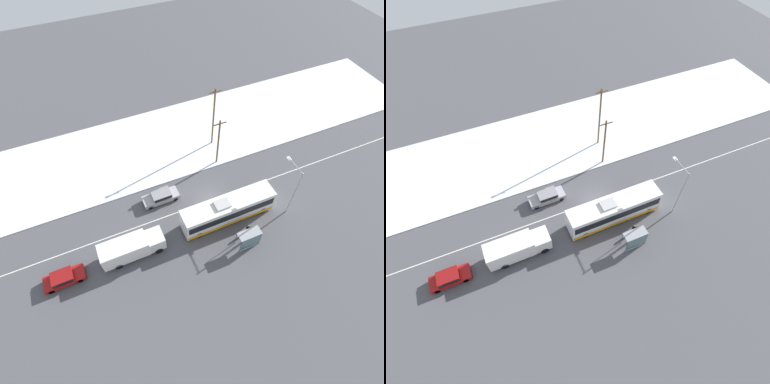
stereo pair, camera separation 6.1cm
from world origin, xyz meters
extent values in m
plane|color=#4C4C51|center=(0.00, 0.00, 0.00)|extent=(120.00, 120.00, 0.00)
cube|color=silver|center=(0.00, 12.64, 0.06)|extent=(80.00, 15.17, 0.12)
cube|color=silver|center=(0.00, 0.00, 0.00)|extent=(60.00, 0.12, 0.00)
cube|color=white|center=(0.76, -3.12, 1.79)|extent=(11.65, 2.55, 3.03)
cube|color=black|center=(0.76, -3.12, 2.15)|extent=(11.18, 2.57, 1.15)
cube|color=orange|center=(0.76, -3.12, 0.55)|extent=(11.53, 2.57, 0.54)
cube|color=#B2B2B2|center=(-0.11, -3.12, 3.42)|extent=(1.80, 1.40, 0.24)
cylinder|color=black|center=(5.18, -4.25, 0.50)|extent=(1.00, 0.28, 1.00)
cylinder|color=black|center=(5.18, -1.98, 0.50)|extent=(1.00, 0.28, 1.00)
cylinder|color=black|center=(-3.46, -4.25, 0.50)|extent=(1.00, 0.28, 1.00)
cylinder|color=black|center=(-3.46, -1.98, 0.50)|extent=(1.00, 0.28, 1.00)
cube|color=silver|center=(-12.15, -3.22, 1.66)|extent=(5.32, 2.30, 2.33)
cube|color=silver|center=(-8.54, -3.22, 1.40)|extent=(1.90, 2.18, 1.81)
cube|color=black|center=(-7.61, -3.22, 1.76)|extent=(0.06, 1.95, 0.80)
cylinder|color=black|center=(-8.54, -4.24, 0.45)|extent=(0.90, 0.26, 0.90)
cylinder|color=black|center=(-8.54, -2.20, 0.45)|extent=(0.90, 0.26, 0.90)
cylinder|color=black|center=(-13.22, -4.24, 0.45)|extent=(0.90, 0.26, 0.90)
cylinder|color=black|center=(-13.22, -2.20, 0.45)|extent=(0.90, 0.26, 0.90)
cube|color=#9E9EA3|center=(-5.81, 2.66, 0.54)|extent=(4.68, 1.80, 0.64)
cube|color=gray|center=(-5.69, 2.66, 1.15)|extent=(2.43, 1.66, 0.58)
cube|color=black|center=(-5.69, 2.66, 1.16)|extent=(2.24, 1.69, 0.46)
cylinder|color=black|center=(-7.45, 1.87, 0.32)|extent=(0.64, 0.22, 0.64)
cylinder|color=black|center=(-7.45, 3.45, 0.32)|extent=(0.64, 0.22, 0.64)
cylinder|color=black|center=(-4.07, 1.87, 0.32)|extent=(0.64, 0.22, 0.64)
cylinder|color=black|center=(-4.07, 3.45, 0.32)|extent=(0.64, 0.22, 0.64)
cube|color=maroon|center=(-18.98, -3.31, 0.52)|extent=(4.32, 1.80, 0.60)
cube|color=maroon|center=(-19.09, -3.31, 1.11)|extent=(2.25, 1.66, 0.56)
cube|color=black|center=(-19.09, -3.31, 1.12)|extent=(2.07, 1.69, 0.45)
cylinder|color=black|center=(-17.52, -4.10, 0.32)|extent=(0.64, 0.22, 0.64)
cylinder|color=black|center=(-17.52, -2.52, 0.32)|extent=(0.64, 0.22, 0.64)
cylinder|color=black|center=(-20.54, -4.10, 0.32)|extent=(0.64, 0.22, 0.64)
cylinder|color=black|center=(-20.54, -2.52, 0.32)|extent=(0.64, 0.22, 0.64)
cylinder|color=#23232D|center=(1.96, -5.98, 0.36)|extent=(0.11, 0.11, 0.72)
cylinder|color=#23232D|center=(2.18, -5.98, 0.36)|extent=(0.11, 0.11, 0.72)
cube|color=black|center=(2.07, -5.98, 1.02)|extent=(0.38, 0.20, 0.60)
sphere|color=#8E6647|center=(2.07, -5.98, 1.44)|extent=(0.25, 0.25, 0.25)
cylinder|color=black|center=(1.83, -5.98, 0.99)|extent=(0.09, 0.09, 0.57)
cylinder|color=black|center=(2.30, -5.98, 0.99)|extent=(0.09, 0.09, 0.57)
cube|color=gray|center=(1.31, -7.27, 2.37)|extent=(2.69, 1.20, 0.06)
cube|color=slate|center=(1.31, -7.85, 1.20)|extent=(2.58, 0.04, 2.16)
cylinder|color=#474C51|center=(0.01, -6.71, 1.17)|extent=(0.08, 0.08, 2.34)
cylinder|color=#474C51|center=(2.62, -6.71, 1.17)|extent=(0.08, 0.08, 2.34)
cylinder|color=#474C51|center=(0.01, -7.83, 1.17)|extent=(0.08, 0.08, 2.34)
cylinder|color=#474C51|center=(2.62, -7.83, 1.17)|extent=(0.08, 0.08, 2.34)
cylinder|color=#9EA3A8|center=(8.11, -5.36, 3.74)|extent=(0.14, 0.14, 7.48)
cylinder|color=#9EA3A8|center=(8.11, -4.09, 7.33)|extent=(0.10, 2.54, 0.10)
cube|color=silver|center=(8.11, -2.81, 7.26)|extent=(0.36, 0.60, 0.16)
cylinder|color=brown|center=(3.77, 5.75, 3.78)|extent=(0.24, 0.24, 7.56)
cube|color=brown|center=(3.77, 5.75, 7.06)|extent=(1.80, 0.12, 0.12)
cylinder|color=brown|center=(4.84, 9.54, 4.75)|extent=(0.24, 0.24, 9.50)
cube|color=brown|center=(4.84, 9.54, 9.00)|extent=(1.80, 0.12, 0.12)
camera|label=1|loc=(-11.09, -19.57, 31.95)|focal=28.00mm
camera|label=2|loc=(-11.04, -19.59, 31.95)|focal=28.00mm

